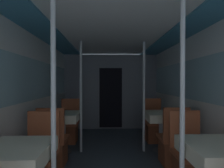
% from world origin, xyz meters
% --- Properties ---
extents(wall_left, '(0.05, 6.28, 2.10)m').
position_xyz_m(wall_left, '(-1.33, 1.74, 1.10)').
color(wall_left, silver).
rests_on(wall_left, ground_plane).
extents(wall_right, '(0.05, 6.28, 2.10)m').
position_xyz_m(wall_right, '(1.33, 1.74, 1.10)').
color(wall_right, silver).
rests_on(wall_right, ground_plane).
extents(ceiling_panel, '(2.67, 6.28, 0.07)m').
position_xyz_m(ceiling_panel, '(0.00, 1.74, 2.15)').
color(ceiling_panel, white).
rests_on(ceiling_panel, wall_left).
extents(bulkhead_far, '(2.61, 0.09, 2.10)m').
position_xyz_m(bulkhead_far, '(0.00, 3.99, 1.05)').
color(bulkhead_far, slate).
rests_on(bulkhead_far, ground_plane).
extents(dining_table_left_0, '(0.61, 0.61, 0.75)m').
position_xyz_m(dining_table_left_0, '(-0.95, 0.64, 0.63)').
color(dining_table_left_0, '#4C4C51').
rests_on(dining_table_left_0, ground_plane).
extents(chair_left_far_0, '(0.41, 0.41, 0.95)m').
position_xyz_m(chair_left_far_0, '(-0.95, 1.19, 0.29)').
color(chair_left_far_0, brown).
rests_on(chair_left_far_0, ground_plane).
extents(support_pole_left_0, '(0.05, 0.05, 2.10)m').
position_xyz_m(support_pole_left_0, '(-0.60, 0.64, 1.05)').
color(support_pole_left_0, silver).
rests_on(support_pole_left_0, ground_plane).
extents(dining_table_left_1, '(0.61, 0.61, 0.75)m').
position_xyz_m(dining_table_left_1, '(-0.95, 2.34, 0.63)').
color(dining_table_left_1, '#4C4C51').
rests_on(dining_table_left_1, ground_plane).
extents(chair_left_near_1, '(0.41, 0.41, 0.95)m').
position_xyz_m(chair_left_near_1, '(-0.95, 1.79, 0.29)').
color(chair_left_near_1, brown).
rests_on(chair_left_near_1, ground_plane).
extents(chair_left_far_1, '(0.41, 0.41, 0.95)m').
position_xyz_m(chair_left_far_1, '(-0.95, 2.90, 0.29)').
color(chair_left_far_1, brown).
rests_on(chair_left_far_1, ground_plane).
extents(support_pole_left_1, '(0.05, 0.05, 2.10)m').
position_xyz_m(support_pole_left_1, '(-0.60, 2.34, 1.05)').
color(support_pole_left_1, silver).
rests_on(support_pole_left_1, ground_plane).
extents(dining_table_right_0, '(0.61, 0.61, 0.75)m').
position_xyz_m(dining_table_right_0, '(0.95, 0.64, 0.63)').
color(dining_table_right_0, '#4C4C51').
rests_on(dining_table_right_0, ground_plane).
extents(chair_right_far_0, '(0.41, 0.41, 0.95)m').
position_xyz_m(chair_right_far_0, '(0.95, 1.19, 0.29)').
color(chair_right_far_0, brown).
rests_on(chair_right_far_0, ground_plane).
extents(support_pole_right_0, '(0.05, 0.05, 2.10)m').
position_xyz_m(support_pole_right_0, '(0.60, 0.64, 1.05)').
color(support_pole_right_0, silver).
rests_on(support_pole_right_0, ground_plane).
extents(dining_table_right_1, '(0.61, 0.61, 0.75)m').
position_xyz_m(dining_table_right_1, '(0.95, 2.34, 0.63)').
color(dining_table_right_1, '#4C4C51').
rests_on(dining_table_right_1, ground_plane).
extents(chair_right_near_1, '(0.41, 0.41, 0.95)m').
position_xyz_m(chair_right_near_1, '(0.95, 1.79, 0.29)').
color(chair_right_near_1, brown).
rests_on(chair_right_near_1, ground_plane).
extents(chair_right_far_1, '(0.41, 0.41, 0.95)m').
position_xyz_m(chair_right_far_1, '(0.95, 2.90, 0.29)').
color(chair_right_far_1, brown).
rests_on(chair_right_far_1, ground_plane).
extents(support_pole_right_1, '(0.05, 0.05, 2.10)m').
position_xyz_m(support_pole_right_1, '(0.60, 2.34, 1.05)').
color(support_pole_right_1, silver).
rests_on(support_pole_right_1, ground_plane).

